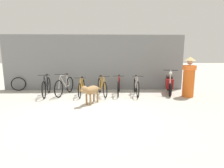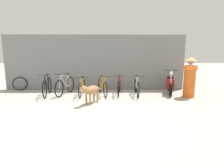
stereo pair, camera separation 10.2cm
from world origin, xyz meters
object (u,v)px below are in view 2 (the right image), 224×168
at_px(stray_dog, 90,90).
at_px(person_in_robes, 190,77).
at_px(bicycle_4, 119,86).
at_px(motorcycle, 170,84).
at_px(bicycle_2, 82,87).
at_px(bicycle_3, 102,87).
at_px(bicycle_5, 137,87).
at_px(bicycle_0, 47,87).
at_px(bicycle_1, 65,86).
at_px(spare_tire_left, 20,84).

height_order(stray_dog, person_in_robes, person_in_robes).
bearing_deg(stray_dog, person_in_robes, 135.38).
height_order(bicycle_4, motorcycle, motorcycle).
height_order(bicycle_2, bicycle_4, bicycle_4).
distance_m(bicycle_3, bicycle_5, 1.47).
relative_size(motorcycle, stray_dog, 1.63).
xyz_separation_m(stray_dog, person_in_robes, (3.90, 0.98, 0.35)).
bearing_deg(bicycle_2, bicycle_5, 90.75).
height_order(motorcycle, stray_dog, motorcycle).
height_order(bicycle_0, bicycle_4, bicycle_0).
bearing_deg(bicycle_3, bicycle_2, -97.78).
relative_size(bicycle_0, bicycle_4, 1.01).
bearing_deg(bicycle_1, bicycle_3, 99.76).
xyz_separation_m(bicycle_2, bicycle_3, (0.86, 0.10, 0.01)).
bearing_deg(spare_tire_left, bicycle_2, -18.50).
relative_size(bicycle_3, stray_dog, 1.54).
height_order(bicycle_4, bicycle_5, bicycle_5).
xyz_separation_m(bicycle_0, bicycle_4, (3.06, 0.19, -0.03)).
relative_size(bicycle_2, bicycle_4, 0.93).
xyz_separation_m(bicycle_0, motorcycle, (5.32, 0.28, 0.05)).
height_order(bicycle_2, motorcycle, motorcycle).
xyz_separation_m(bicycle_3, motorcycle, (2.98, 0.19, 0.08)).
bearing_deg(person_in_robes, bicycle_4, -6.78).
height_order(bicycle_5, stray_dog, bicycle_5).
distance_m(bicycle_2, bicycle_4, 1.60).
bearing_deg(person_in_robes, bicycle_1, -1.59).
height_order(bicycle_0, bicycle_2, bicycle_0).
bearing_deg(motorcycle, bicycle_4, -72.03).
bearing_deg(bicycle_3, bicycle_4, 82.77).
distance_m(bicycle_0, stray_dog, 2.39).
relative_size(bicycle_4, person_in_robes, 1.06).
height_order(bicycle_1, bicycle_3, bicycle_1).
relative_size(bicycle_3, spare_tire_left, 2.56).
bearing_deg(bicycle_5, stray_dog, -51.24).
height_order(bicycle_3, spare_tire_left, bicycle_3).
xyz_separation_m(bicycle_1, person_in_robes, (5.15, -0.51, 0.45)).
distance_m(bicycle_1, stray_dog, 1.95).
height_order(bicycle_1, bicycle_4, bicycle_1).
bearing_deg(stray_dog, bicycle_2, -127.95).
xyz_separation_m(bicycle_1, bicycle_4, (2.34, 0.03, -0.03)).
xyz_separation_m(stray_dog, spare_tire_left, (-3.67, 2.39, -0.16)).
height_order(bicycle_5, spare_tire_left, bicycle_5).
bearing_deg(spare_tire_left, bicycle_3, -13.37).
distance_m(bicycle_5, stray_dog, 2.27).
height_order(bicycle_0, person_in_robes, person_in_robes).
height_order(bicycle_3, person_in_robes, person_in_robes).
xyz_separation_m(person_in_robes, spare_tire_left, (-7.56, 1.41, -0.50)).
bearing_deg(bicycle_5, bicycle_1, -90.42).
xyz_separation_m(bicycle_0, spare_tire_left, (-1.69, 1.05, -0.05)).
bearing_deg(stray_dog, bicycle_1, -108.73).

